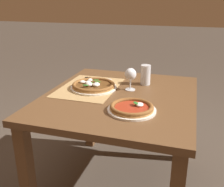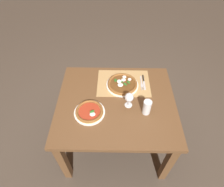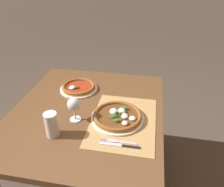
% 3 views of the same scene
% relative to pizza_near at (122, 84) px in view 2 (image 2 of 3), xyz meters
% --- Properties ---
extents(ground_plane, '(24.00, 24.00, 0.00)m').
position_rel_pizza_near_xyz_m(ground_plane, '(0.06, 0.21, -0.76)').
color(ground_plane, '#473D33').
extents(dining_table, '(1.11, 0.97, 0.74)m').
position_rel_pizza_near_xyz_m(dining_table, '(0.06, 0.21, -0.13)').
color(dining_table, brown).
rests_on(dining_table, ground).
extents(paper_placemat, '(0.53, 0.38, 0.00)m').
position_rel_pizza_near_xyz_m(paper_placemat, '(-0.01, -0.04, -0.02)').
color(paper_placemat, '#A88451').
rests_on(paper_placemat, dining_table).
extents(pizza_near, '(0.32, 0.32, 0.05)m').
position_rel_pizza_near_xyz_m(pizza_near, '(0.00, 0.00, 0.00)').
color(pizza_near, silver).
rests_on(pizza_near, paper_placemat).
extents(pizza_far, '(0.28, 0.28, 0.04)m').
position_rel_pizza_near_xyz_m(pizza_far, '(0.30, 0.34, -0.00)').
color(pizza_far, silver).
rests_on(pizza_far, dining_table).
extents(wine_glass, '(0.08, 0.08, 0.16)m').
position_rel_pizza_near_xyz_m(wine_glass, '(-0.05, 0.25, 0.08)').
color(wine_glass, silver).
rests_on(wine_glass, dining_table).
extents(pint_glass, '(0.07, 0.07, 0.15)m').
position_rel_pizza_near_xyz_m(pint_glass, '(-0.20, 0.33, 0.05)').
color(pint_glass, silver).
rests_on(pint_glass, dining_table).
extents(fork, '(0.02, 0.20, 0.00)m').
position_rel_pizza_near_xyz_m(fork, '(-0.20, -0.04, -0.02)').
color(fork, '#B7B7BC').
rests_on(fork, paper_placemat).
extents(knife, '(0.02, 0.22, 0.01)m').
position_rel_pizza_near_xyz_m(knife, '(-0.22, -0.05, -0.02)').
color(knife, black).
rests_on(knife, paper_placemat).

